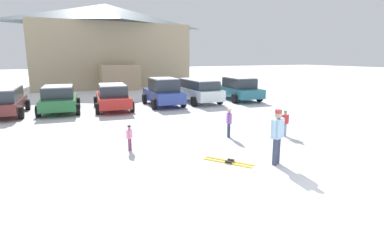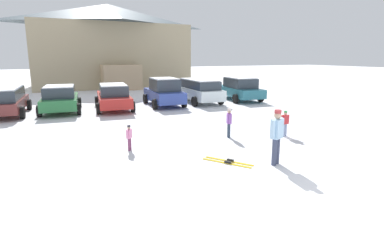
{
  "view_description": "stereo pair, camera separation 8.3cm",
  "coord_description": "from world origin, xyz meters",
  "px_view_note": "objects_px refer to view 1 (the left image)",
  "views": [
    {
      "loc": [
        -5.83,
        -4.41,
        3.21
      ],
      "look_at": [
        -1.01,
        6.07,
        0.93
      ],
      "focal_mm": 28.0,
      "sensor_mm": 36.0,
      "label": 1
    },
    {
      "loc": [
        -5.75,
        -4.45,
        3.21
      ],
      "look_at": [
        -1.01,
        6.07,
        0.93
      ],
      "focal_mm": 28.0,
      "sensor_mm": 36.0,
      "label": 2
    }
  ],
  "objects_px": {
    "skier_adult_in_blue_parka": "(277,134)",
    "skier_child_in_red_jacket": "(285,122)",
    "parked_maroon_van": "(4,100)",
    "parked_red_sedan": "(113,96)",
    "ski_lodge": "(108,45)",
    "skier_child_in_pink_snowsuit": "(129,136)",
    "parked_blue_hatchback": "(163,92)",
    "parked_teal_hatchback": "(238,89)",
    "pair_of_skis": "(229,162)",
    "parked_green_coupe": "(59,99)",
    "skier_child_in_purple_jacket": "(229,121)",
    "parked_white_suv": "(198,90)"
  },
  "relations": [
    {
      "from": "skier_adult_in_blue_parka",
      "to": "skier_child_in_red_jacket",
      "type": "bearing_deg",
      "value": 44.46
    },
    {
      "from": "parked_maroon_van",
      "to": "parked_red_sedan",
      "type": "relative_size",
      "value": 0.94
    },
    {
      "from": "ski_lodge",
      "to": "skier_child_in_pink_snowsuit",
      "type": "bearing_deg",
      "value": -98.1
    },
    {
      "from": "parked_blue_hatchback",
      "to": "parked_teal_hatchback",
      "type": "height_order",
      "value": "parked_blue_hatchback"
    },
    {
      "from": "parked_blue_hatchback",
      "to": "parked_teal_hatchback",
      "type": "xyz_separation_m",
      "value": [
        5.88,
        0.14,
        -0.05
      ]
    },
    {
      "from": "parked_teal_hatchback",
      "to": "pair_of_skis",
      "type": "bearing_deg",
      "value": -124.43
    },
    {
      "from": "parked_teal_hatchback",
      "to": "skier_adult_in_blue_parka",
      "type": "bearing_deg",
      "value": -118.42
    },
    {
      "from": "pair_of_skis",
      "to": "parked_maroon_van",
      "type": "bearing_deg",
      "value": 122.2
    },
    {
      "from": "parked_maroon_van",
      "to": "pair_of_skis",
      "type": "xyz_separation_m",
      "value": [
        7.22,
        -11.46,
        -0.82
      ]
    },
    {
      "from": "skier_child_in_pink_snowsuit",
      "to": "parked_blue_hatchback",
      "type": "bearing_deg",
      "value": 63.74
    },
    {
      "from": "parked_blue_hatchback",
      "to": "skier_adult_in_blue_parka",
      "type": "relative_size",
      "value": 2.51
    },
    {
      "from": "parked_teal_hatchback",
      "to": "parked_green_coupe",
      "type": "bearing_deg",
      "value": 179.39
    },
    {
      "from": "parked_teal_hatchback",
      "to": "skier_adult_in_blue_parka",
      "type": "relative_size",
      "value": 2.89
    },
    {
      "from": "parked_green_coupe",
      "to": "skier_child_in_purple_jacket",
      "type": "distance_m",
      "value": 10.64
    },
    {
      "from": "pair_of_skis",
      "to": "parked_teal_hatchback",
      "type": "bearing_deg",
      "value": 55.57
    },
    {
      "from": "parked_white_suv",
      "to": "skier_child_in_red_jacket",
      "type": "relative_size",
      "value": 4.6
    },
    {
      "from": "ski_lodge",
      "to": "parked_green_coupe",
      "type": "bearing_deg",
      "value": -109.45
    },
    {
      "from": "ski_lodge",
      "to": "parked_white_suv",
      "type": "distance_m",
      "value": 16.22
    },
    {
      "from": "parked_red_sedan",
      "to": "skier_child_in_purple_jacket",
      "type": "height_order",
      "value": "parked_red_sedan"
    },
    {
      "from": "parked_green_coupe",
      "to": "pair_of_skis",
      "type": "height_order",
      "value": "parked_green_coupe"
    },
    {
      "from": "parked_red_sedan",
      "to": "pair_of_skis",
      "type": "height_order",
      "value": "parked_red_sedan"
    },
    {
      "from": "ski_lodge",
      "to": "parked_red_sedan",
      "type": "relative_size",
      "value": 3.32
    },
    {
      "from": "skier_adult_in_blue_parka",
      "to": "parked_maroon_van",
      "type": "bearing_deg",
      "value": 124.7
    },
    {
      "from": "parked_blue_hatchback",
      "to": "skier_child_in_red_jacket",
      "type": "relative_size",
      "value": 4.0
    },
    {
      "from": "ski_lodge",
      "to": "parked_green_coupe",
      "type": "relative_size",
      "value": 3.78
    },
    {
      "from": "skier_adult_in_blue_parka",
      "to": "skier_child_in_purple_jacket",
      "type": "relative_size",
      "value": 1.43
    },
    {
      "from": "skier_adult_in_blue_parka",
      "to": "skier_child_in_red_jacket",
      "type": "height_order",
      "value": "skier_adult_in_blue_parka"
    },
    {
      "from": "parked_white_suv",
      "to": "skier_child_in_purple_jacket",
      "type": "height_order",
      "value": "parked_white_suv"
    },
    {
      "from": "skier_adult_in_blue_parka",
      "to": "skier_child_in_pink_snowsuit",
      "type": "bearing_deg",
      "value": 139.45
    },
    {
      "from": "parked_white_suv",
      "to": "pair_of_skis",
      "type": "relative_size",
      "value": 3.29
    },
    {
      "from": "parked_maroon_van",
      "to": "parked_blue_hatchback",
      "type": "height_order",
      "value": "parked_blue_hatchback"
    },
    {
      "from": "parked_blue_hatchback",
      "to": "skier_child_in_red_jacket",
      "type": "xyz_separation_m",
      "value": [
        1.93,
        -9.3,
        -0.3
      ]
    },
    {
      "from": "parked_maroon_van",
      "to": "skier_child_in_red_jacket",
      "type": "distance_m",
      "value": 14.63
    },
    {
      "from": "skier_child_in_purple_jacket",
      "to": "skier_child_in_red_jacket",
      "type": "height_order",
      "value": "skier_child_in_purple_jacket"
    },
    {
      "from": "parked_maroon_van",
      "to": "skier_child_in_pink_snowsuit",
      "type": "height_order",
      "value": "parked_maroon_van"
    },
    {
      "from": "skier_adult_in_blue_parka",
      "to": "skier_child_in_red_jacket",
      "type": "xyz_separation_m",
      "value": [
        2.46,
        2.41,
        -0.35
      ]
    },
    {
      "from": "skier_child_in_red_jacket",
      "to": "parked_green_coupe",
      "type": "bearing_deg",
      "value": 130.47
    },
    {
      "from": "ski_lodge",
      "to": "parked_maroon_van",
      "type": "distance_m",
      "value": 17.73
    },
    {
      "from": "skier_adult_in_blue_parka",
      "to": "parked_red_sedan",
      "type": "bearing_deg",
      "value": 103.13
    },
    {
      "from": "skier_adult_in_blue_parka",
      "to": "pair_of_skis",
      "type": "xyz_separation_m",
      "value": [
        -1.22,
        0.72,
        -0.92
      ]
    },
    {
      "from": "parked_teal_hatchback",
      "to": "skier_adult_in_blue_parka",
      "type": "distance_m",
      "value": 13.47
    },
    {
      "from": "parked_teal_hatchback",
      "to": "skier_adult_in_blue_parka",
      "type": "height_order",
      "value": "parked_teal_hatchback"
    },
    {
      "from": "parked_red_sedan",
      "to": "pair_of_skis",
      "type": "xyz_separation_m",
      "value": [
        1.51,
        -10.97,
        -0.77
      ]
    },
    {
      "from": "parked_teal_hatchback",
      "to": "parked_blue_hatchback",
      "type": "bearing_deg",
      "value": -178.64
    },
    {
      "from": "parked_green_coupe",
      "to": "parked_blue_hatchback",
      "type": "distance_m",
      "value": 6.24
    },
    {
      "from": "skier_adult_in_blue_parka",
      "to": "parked_green_coupe",
      "type": "bearing_deg",
      "value": 115.45
    },
    {
      "from": "parked_green_coupe",
      "to": "skier_child_in_purple_jacket",
      "type": "relative_size",
      "value": 3.7
    },
    {
      "from": "parked_maroon_van",
      "to": "parked_teal_hatchback",
      "type": "xyz_separation_m",
      "value": [
        14.84,
        -0.33,
        0.01
      ]
    },
    {
      "from": "parked_teal_hatchback",
      "to": "parked_red_sedan",
      "type": "bearing_deg",
      "value": -179.01
    },
    {
      "from": "parked_green_coupe",
      "to": "skier_child_in_pink_snowsuit",
      "type": "bearing_deg",
      "value": -77.15
    }
  ]
}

